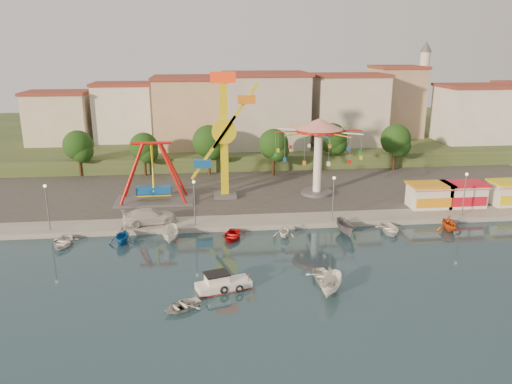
{
  "coord_description": "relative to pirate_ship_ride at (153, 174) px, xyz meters",
  "views": [
    {
      "loc": [
        -6.74,
        -40.95,
        20.43
      ],
      "look_at": [
        -0.91,
        14.0,
        4.0
      ],
      "focal_mm": 35.0,
      "sensor_mm": 36.0,
      "label": 1
    }
  ],
  "objects": [
    {
      "name": "building_3",
      "position": [
        18.98,
        26.5,
        3.2
      ],
      "size": [
        12.59,
        10.5,
        9.2
      ],
      "primitive_type": "cube",
      "color": "beige",
      "rests_on": "hill_terrace"
    },
    {
      "name": "moored_boat_2",
      "position": [
        2.78,
        -12.5,
        -3.63
      ],
      "size": [
        1.74,
        4.06,
        1.54
      ],
      "primitive_type": "imported",
      "rotation": [
        0.0,
        0.0,
        -0.06
      ],
      "color": "white",
      "rests_on": "ground"
    },
    {
      "name": "cabin_motorboat",
      "position": [
        7.83,
        -24.1,
        -3.95
      ],
      "size": [
        5.01,
        3.06,
        1.65
      ],
      "rotation": [
        0.0,
        0.0,
        0.29
      ],
      "color": "white",
      "rests_on": "ground"
    },
    {
      "name": "moored_boat_3",
      "position": [
        9.38,
        -12.5,
        -4.01
      ],
      "size": [
        3.47,
        4.25,
        0.77
      ],
      "primitive_type": "imported",
      "rotation": [
        0.0,
        0.0,
        -0.24
      ],
      "color": "red",
      "rests_on": "ground"
    },
    {
      "name": "skiff",
      "position": [
        17.02,
        -25.85,
        -3.61
      ],
      "size": [
        3.25,
        4.28,
        1.56
      ],
      "primitive_type": "imported",
      "rotation": [
        0.0,
        0.0,
        -0.49
      ],
      "color": "white",
      "rests_on": "ground"
    },
    {
      "name": "tree_5",
      "position": [
        37.37,
        13.24,
        1.31
      ],
      "size": [
        4.83,
        4.83,
        7.54
      ],
      "color": "#382314",
      "rests_on": "quay_deck"
    },
    {
      "name": "tree_0",
      "position": [
        -12.63,
        14.68,
        1.08
      ],
      "size": [
        4.6,
        4.6,
        7.19
      ],
      "color": "#382314",
      "rests_on": "quay_deck"
    },
    {
      "name": "asphalt_pad",
      "position": [
        13.37,
        7.7,
        -3.79
      ],
      "size": [
        90.0,
        28.0,
        0.01
      ],
      "primitive_type": "cube",
      "color": "#4C4944",
      "rests_on": "quay_deck"
    },
    {
      "name": "moored_boat_1",
      "position": [
        -2.35,
        -12.5,
        -3.53
      ],
      "size": [
        3.12,
        3.53,
        1.73
      ],
      "primitive_type": "imported",
      "rotation": [
        0.0,
        0.0,
        -0.09
      ],
      "color": "#1359A7",
      "rests_on": "ground"
    },
    {
      "name": "rowboat_b",
      "position": [
        4.49,
        -27.16,
        -4.07
      ],
      "size": [
        3.89,
        3.61,
        0.66
      ],
      "primitive_type": "imported",
      "rotation": [
        0.0,
        0.0,
        -1.01
      ],
      "color": "silver",
      "rests_on": "ground"
    },
    {
      "name": "building_6",
      "position": [
        57.52,
        26.47,
        4.78
      ],
      "size": [
        8.23,
        8.98,
        12.36
      ],
      "primitive_type": "cube",
      "color": "silver",
      "rests_on": "hill_terrace"
    },
    {
      "name": "booth_left",
      "position": [
        34.7,
        -5.81,
        -2.23
      ],
      "size": [
        5.4,
        3.78,
        3.08
      ],
      "color": "white",
      "rests_on": "quay_deck"
    },
    {
      "name": "wave_swinger",
      "position": [
        21.9,
        1.35,
        3.8
      ],
      "size": [
        11.6,
        11.6,
        10.4
      ],
      "color": "#59595E",
      "rests_on": "quay_deck"
    },
    {
      "name": "booth_right",
      "position": [
        45.63,
        -5.81,
        -2.23
      ],
      "size": [
        5.4,
        3.78,
        3.08
      ],
      "color": "white",
      "rests_on": "quay_deck"
    },
    {
      "name": "moored_boat_7",
      "position": [
        34.15,
        -12.5,
        -3.52
      ],
      "size": [
        3.06,
        3.49,
        1.75
      ],
      "primitive_type": "imported",
      "rotation": [
        0.0,
        0.0,
        -0.06
      ],
      "color": "#D75013",
      "rests_on": "ground"
    },
    {
      "name": "minaret",
      "position": [
        49.37,
        31.7,
        8.15
      ],
      "size": [
        2.8,
        2.8,
        18.0
      ],
      "color": "silver",
      "rests_on": "hill_terrace"
    },
    {
      "name": "hill_terrace",
      "position": [
        13.37,
        44.7,
        -2.89
      ],
      "size": [
        200.0,
        60.0,
        3.0
      ],
      "primitive_type": "cube",
      "color": "#384C26",
      "rests_on": "ground"
    },
    {
      "name": "lamp_post_2",
      "position": [
        21.37,
        -9.3,
        -1.29
      ],
      "size": [
        0.14,
        0.14,
        5.0
      ],
      "primitive_type": "cylinder",
      "color": "#59595E",
      "rests_on": "quay_deck"
    },
    {
      "name": "lamp_post_0",
      "position": [
        -10.63,
        -9.3,
        -1.29
      ],
      "size": [
        0.14,
        0.14,
        5.0
      ],
      "primitive_type": "cylinder",
      "color": "#59595E",
      "rests_on": "quay_deck"
    },
    {
      "name": "moored_boat_5",
      "position": [
        22.12,
        -12.5,
        -3.62
      ],
      "size": [
        1.87,
        4.14,
        1.55
      ],
      "primitive_type": "imported",
      "rotation": [
        0.0,
        0.0,
        0.09
      ],
      "color": "slate",
      "rests_on": "ground"
    },
    {
      "name": "booth_mid",
      "position": [
        39.23,
        -5.81,
        -2.23
      ],
      "size": [
        5.4,
        3.78,
        3.08
      ],
      "color": "white",
      "rests_on": "quay_deck"
    },
    {
      "name": "building_5",
      "position": [
        45.74,
        28.03,
        4.21
      ],
      "size": [
        12.77,
        10.96,
        11.21
      ],
      "primitive_type": "cube",
      "color": "tan",
      "rests_on": "hill_terrace"
    },
    {
      "name": "tree_1",
      "position": [
        -2.63,
        13.94,
        0.81
      ],
      "size": [
        4.35,
        4.35,
        6.8
      ],
      "color": "#382314",
      "rests_on": "quay_deck"
    },
    {
      "name": "building_2",
      "position": [
        5.19,
        29.66,
        4.22
      ],
      "size": [
        11.95,
        9.28,
        11.23
      ],
      "primitive_type": "cube",
      "color": "tan",
      "rests_on": "hill_terrace"
    },
    {
      "name": "rowboat_a",
      "position": [
        16.9,
        -23.5,
        -4.02
      ],
      "size": [
        2.74,
        3.73,
        0.75
      ],
      "primitive_type": "imported",
      "rotation": [
        0.0,
        0.0,
        0.04
      ],
      "color": "white",
      "rests_on": "ground"
    },
    {
      "name": "quay_deck",
      "position": [
        13.37,
        39.7,
        -4.09
      ],
      "size": [
        200.0,
        100.0,
        0.6
      ],
      "primitive_type": "cube",
      "color": "#9E998E",
      "rests_on": "ground"
    },
    {
      "name": "ground",
      "position": [
        13.37,
        -22.3,
        -4.39
      ],
      "size": [
        200.0,
        200.0,
        0.0
      ],
      "primitive_type": "plane",
      "color": "#152D3B",
      "rests_on": "ground"
    },
    {
      "name": "van",
      "position": [
        0.19,
        -8.3,
        -2.91
      ],
      "size": [
        6.5,
        3.86,
        1.76
      ],
      "primitive_type": "imported",
      "rotation": [
        0.0,
        0.0,
        1.81
      ],
      "color": "silver",
      "rests_on": "quay_deck"
    },
    {
      "name": "pirate_ship_ride",
      "position": [
        0.0,
        0.0,
        0.0
      ],
      "size": [
        10.0,
        5.0,
        8.0
      ],
      "color": "#59595E",
      "rests_on": "quay_deck"
    },
    {
      "name": "lamp_post_1",
      "position": [
        5.37,
        -9.3,
        -1.29
      ],
      "size": [
        0.14,
        0.14,
        5.0
      ],
      "primitive_type": "cylinder",
      "color": "#59595E",
      "rests_on": "quay_deck"
    },
    {
      "name": "building_0",
      "position": [
        -20.0,
        23.77,
        4.54
      ],
      "size": [
        9.26,
        9.53,
        11.87
      ],
      "primitive_type": "cube",
      "color": "beige",
      "rests_on": "hill_terrace"
    },
    {
      "name": "tree_4",
      "position": [
        27.37,
        15.05,
        1.35
      ],
      "size": [
        4.86,
        4.86,
        7.6
      ],
      "color": "#382314",
      "rests_on": "quay_deck"
    },
    {
      "name": "lamp_post_3",
      "position": [
        37.37,
        -9.3,
        -1.29
      ],
      "size": [
        0.14,
        0.14,
        5.0
      ],
      "primitive_type": "cylinder",
      "color": "#59595E",
      "rests_on": "quay_deck"
    },
    {
      "name": "tree_3",
      "position": [
        17.37,
        12.06,
        1.16
      ],
      "size": [
        4.68,
        4.68,
        7.32
      ],
      "color": "#382314",
      "rests_on": "quay_deck"
    },
    {
      "name": "moored_boat_4",
      "position": [
        15.15,
        -12.5,
        -3.67
      ],
      "size": [
        3.03,
        3.29,
        1.44
      ],
      "primitive_type": "imported",
      "rotation": [
        0.0,
        0.0,
        -0.28
      ],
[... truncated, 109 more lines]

